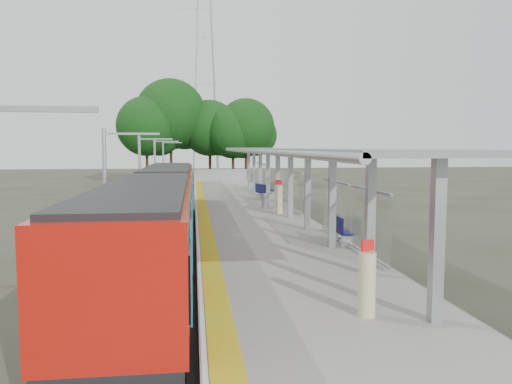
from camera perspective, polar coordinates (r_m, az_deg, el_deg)
The scene contains 16 objects.
ground at distance 13.07m, azimuth 7.21°, elevation -16.02°, with size 200.00×200.00×0.00m, color #474438.
trackbed at distance 32.16m, azimuth -9.65°, elevation -3.13°, with size 3.00×70.00×0.24m, color #59544C.
platform at distance 32.22m, azimuth -1.63°, elevation -2.36°, with size 6.00×50.00×1.00m, color gray.
tactile_strip at distance 32.01m, azimuth -6.18°, elevation -1.52°, with size 0.60×50.00×0.02m, color gold.
end_fence at distance 56.91m, azimuth -4.06°, elevation 2.00°, with size 6.00×0.10×1.20m, color #9EA0A5.
train at distance 22.00m, azimuth -10.84°, elevation -1.88°, with size 2.74×27.60×3.62m.
canopy at distance 28.37m, azimuth 2.34°, elevation 4.11°, with size 3.27×38.00×3.66m.
pylon at distance 86.01m, azimuth -5.87°, elevation 14.68°, with size 8.00×4.00×38.00m, color #9EA0A5, non-canonical shape.
tree_cluster at distance 64.41m, azimuth -6.99°, elevation 7.77°, with size 19.78×10.09×13.43m.
catenary_masts at distance 31.01m, azimuth -12.97°, elevation 1.69°, with size 2.08×48.16×5.40m.
bench_near at distance 19.48m, azimuth 9.55°, elevation -4.19°, with size 0.49×1.60×1.09m.
bench_mid at distance 35.29m, azimuth 0.70°, elevation 0.07°, with size 0.98×1.70×1.11m.
bench_far at distance 37.58m, azimuth 1.55°, elevation 0.40°, with size 0.69×1.71×1.14m.
info_pillar_near at distance 11.34m, azimuth 12.56°, elevation -10.17°, with size 0.38×0.38×1.70m.
info_pillar_far at distance 27.95m, azimuth 2.61°, elevation -0.80°, with size 0.42×0.42×1.88m.
litter_bin at distance 30.19m, azimuth 1.04°, elevation -1.05°, with size 0.44×0.44×0.91m, color #9EA0A5.
Camera 1 is at (-3.07, -11.79, 4.71)m, focal length 35.00 mm.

